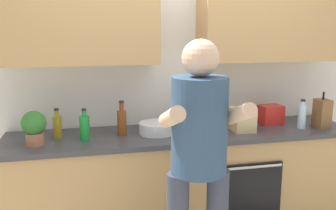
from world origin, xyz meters
TOP-DOWN VIEW (x-y plane):
  - back_wall_unit at (-0.00, 0.27)m, footprint 4.00×0.38m
  - counter at (0.00, -0.00)m, footprint 2.84×0.67m
  - person_standing at (-0.11, -0.77)m, footprint 0.49×0.45m
  - bottle_oil at (-0.99, 0.06)m, footprint 0.07×0.07m
  - bottle_soda at (-0.79, -0.06)m, footprint 0.07×0.07m
  - bottle_juice at (0.19, -0.04)m, footprint 0.08×0.08m
  - bottle_vinegar at (-0.50, 0.02)m, footprint 0.07×0.07m
  - bottle_soy at (0.32, 0.12)m, footprint 0.06×0.06m
  - bottle_water at (1.00, -0.11)m, footprint 0.07×0.07m
  - cup_coffee at (0.49, 0.16)m, footprint 0.09×0.09m
  - mixing_bowl at (-0.23, 0.00)m, footprint 0.28×0.28m
  - knife_block at (1.17, -0.13)m, footprint 0.10×0.14m
  - potted_herb at (-1.14, -0.11)m, footprint 0.18×0.18m
  - grocery_bag_crisps at (0.81, 0.08)m, footprint 0.20×0.17m
  - grocery_bag_bread at (0.48, -0.07)m, footprint 0.17×0.22m

SIDE VIEW (x-z plane):
  - counter at x=0.00m, z-range 0.00..0.90m
  - mixing_bowl at x=-0.23m, z-range 0.90..0.99m
  - cup_coffee at x=0.49m, z-range 0.90..1.01m
  - grocery_bag_crisps at x=0.81m, z-range 0.90..1.07m
  - person_standing at x=-0.11m, z-range 0.15..1.82m
  - grocery_bag_bread at x=0.48m, z-range 0.90..1.09m
  - bottle_oil at x=-0.99m, z-range 0.88..1.11m
  - bottle_soy at x=0.32m, z-range 0.88..1.11m
  - bottle_soda at x=-0.79m, z-range 0.88..1.12m
  - bottle_water at x=1.00m, z-range 0.88..1.13m
  - bottle_vinegar at x=-0.50m, z-range 0.87..1.15m
  - knife_block at x=1.17m, z-range 0.87..1.18m
  - potted_herb at x=-1.14m, z-range 0.91..1.16m
  - bottle_juice at x=0.19m, z-range 0.88..1.20m
  - back_wall_unit at x=0.00m, z-range 0.25..2.75m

